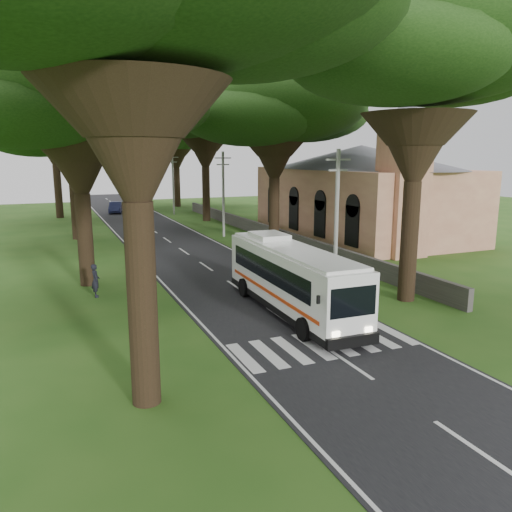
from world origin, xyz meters
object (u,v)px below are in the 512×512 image
at_px(church, 361,185).
at_px(pole_far, 173,182).
at_px(coach_bus, 291,277).
at_px(distant_car_b, 116,207).
at_px(pedestrian, 96,281).
at_px(pole_near, 337,216).
at_px(distant_car_c, 143,204).
at_px(pole_mid, 223,193).

distance_m(church, pole_far, 27.41).
height_order(coach_bus, distant_car_b, coach_bus).
height_order(church, distant_car_b, church).
bearing_deg(pedestrian, pole_near, -103.88).
bearing_deg(coach_bus, distant_car_c, 88.81).
bearing_deg(pole_near, coach_bus, -143.20).
relative_size(church, distant_car_c, 5.32).
distance_m(pole_near, pole_far, 40.00).
bearing_deg(pole_far, pole_near, -90.00).
bearing_deg(distant_car_c, church, 105.86).
bearing_deg(church, pole_mid, 160.19).
xyz_separation_m(church, coach_bus, (-17.06, -19.06, -3.14)).
distance_m(pole_mid, distant_car_b, 25.81).
xyz_separation_m(pole_far, distant_car_b, (-6.87, 4.64, -3.42)).
bearing_deg(pedestrian, church, -64.95).
bearing_deg(distant_car_c, pole_near, 84.70).
bearing_deg(pole_mid, pedestrian, -128.14).
relative_size(church, coach_bus, 2.14).
bearing_deg(pole_mid, pole_near, -90.00).
distance_m(church, distant_car_b, 35.12).
xyz_separation_m(pole_near, pole_far, (0.00, 40.00, 0.00)).
height_order(pole_mid, distant_car_b, pole_mid).
distance_m(pole_far, pedestrian, 39.39).
distance_m(pole_far, coach_bus, 43.83).
bearing_deg(pole_far, distant_car_b, 145.97).
bearing_deg(pedestrian, distant_car_b, -9.67).
bearing_deg(pedestrian, distant_car_c, -14.17).
bearing_deg(distant_car_b, church, -44.39).
bearing_deg(distant_car_c, pole_far, 97.66).
relative_size(pole_far, distant_car_c, 1.77).
height_order(pole_near, pole_far, same).
height_order(pole_mid, coach_bus, pole_mid).
bearing_deg(pole_near, pole_mid, 90.00).
relative_size(pole_mid, pedestrian, 4.35).
relative_size(pole_far, pedestrian, 4.35).
relative_size(pole_mid, pole_far, 1.00).
xyz_separation_m(coach_bus, distant_car_c, (2.20, 52.29, -1.08)).
height_order(pole_far, distant_car_b, pole_far).
distance_m(coach_bus, pedestrian, 10.86).
distance_m(pole_near, pole_mid, 20.00).
relative_size(pole_mid, coach_bus, 0.71).
distance_m(coach_bus, distant_car_b, 48.21).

